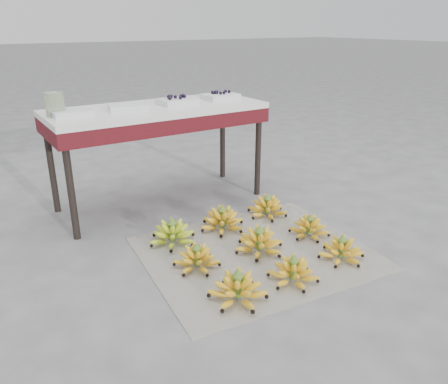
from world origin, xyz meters
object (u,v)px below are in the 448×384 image
glass_jar (55,105)px  vendor_table (158,118)px  bunch_front_left (238,289)px  bunch_back_left (172,234)px  tray_left (128,107)px  bunch_front_right (341,251)px  bunch_mid_center (259,242)px  bunch_back_center (222,221)px  tray_far_left (72,113)px  bunch_back_right (267,208)px  tray_right (178,101)px  tray_far_right (220,96)px  bunch_mid_right (309,228)px  bunch_mid_left (197,259)px  bunch_front_center (293,272)px  newspaper_mat (256,253)px

glass_jar → vendor_table: bearing=-0.9°
bunch_front_left → bunch_back_left: same height
bunch_front_left → tray_left: tray_left is taller
bunch_front_right → bunch_mid_center: size_ratio=0.79×
bunch_back_center → tray_far_left: (-0.71, 0.60, 0.67)m
bunch_back_center → bunch_back_right: size_ratio=0.94×
bunch_front_right → tray_right: bearing=96.4°
tray_left → tray_far_right: 0.74m
bunch_mid_right → bunch_back_right: size_ratio=0.79×
bunch_mid_center → glass_jar: 1.48m
bunch_front_right → bunch_back_right: (0.02, 0.70, 0.00)m
bunch_back_center → tray_right: 0.92m
bunch_mid_left → bunch_back_center: bunch_back_center is taller
bunch_back_center → bunch_back_left: bearing=-171.2°
bunch_mid_left → bunch_mid_center: 0.39m
bunch_back_left → bunch_back_center: 0.35m
bunch_front_right → tray_far_left: size_ratio=1.23×
bunch_back_left → glass_jar: 1.06m
tray_right → tray_far_right: tray_right is taller
tray_far_right → bunch_back_center: bearing=-121.5°
tray_far_left → tray_right: bearing=1.4°
bunch_mid_left → bunch_back_right: bunch_back_right is taller
glass_jar → bunch_front_center: bearing=-60.5°
tray_far_left → bunch_mid_left: bearing=-70.2°
bunch_back_left → tray_left: tray_left is taller
newspaper_mat → bunch_mid_right: size_ratio=4.51×
bunch_mid_right → bunch_back_right: 0.39m
newspaper_mat → tray_left: size_ratio=4.42×
vendor_table → bunch_mid_right: bearing=-62.2°
bunch_front_center → newspaper_mat: bearing=95.9°
bunch_back_right → bunch_back_left: bearing=-157.2°
bunch_front_left → bunch_back_right: bearing=21.5°
bunch_mid_center → vendor_table: bearing=118.2°
bunch_front_left → tray_left: bearing=67.2°
bunch_front_center → bunch_back_left: bearing=124.3°
bunch_front_left → bunch_mid_right: (0.76, 0.32, -0.01)m
bunch_back_center → bunch_back_right: bunch_back_center is taller
bunch_front_right → bunch_mid_center: bunch_mid_center is taller
vendor_table → glass_jar: size_ratio=10.36×
newspaper_mat → bunch_front_center: bearing=-93.5°
bunch_front_center → bunch_mid_right: (0.43, 0.34, -0.00)m
bunch_mid_right → bunch_mid_center: bearing=-173.2°
bunch_back_center → tray_far_left: bearing=148.7°
bunch_front_right → vendor_table: 1.52m
tray_right → glass_jar: 0.82m
bunch_front_center → tray_far_right: (0.42, 1.35, 0.68)m
vendor_table → tray_left: size_ratio=5.27×
tray_right → glass_jar: glass_jar is taller
bunch_mid_left → bunch_back_left: size_ratio=0.85×
bunch_front_right → bunch_front_center: bearing=176.1°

